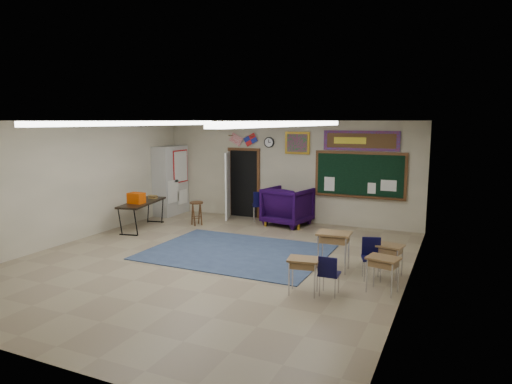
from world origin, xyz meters
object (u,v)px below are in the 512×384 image
at_px(wingback_armchair, 288,206).
at_px(folding_table, 142,214).
at_px(student_desk_front_right, 388,259).
at_px(wooden_stool, 197,213).
at_px(student_desk_front_left, 334,249).

height_order(wingback_armchair, folding_table, wingback_armchair).
bearing_deg(wingback_armchair, student_desk_front_right, 145.54).
relative_size(wingback_armchair, student_desk_front_right, 1.91).
distance_m(folding_table, wooden_stool, 1.53).
distance_m(student_desk_front_left, folding_table, 5.96).
bearing_deg(folding_table, student_desk_front_left, -24.22).
bearing_deg(student_desk_front_right, wingback_armchair, 145.65).
bearing_deg(student_desk_front_right, student_desk_front_left, -164.28).
relative_size(student_desk_front_left, wooden_stool, 1.16).
distance_m(wingback_armchair, wooden_stool, 2.65).
height_order(wingback_armchair, wooden_stool, wingback_armchair).
relative_size(wingback_armchair, wooden_stool, 1.78).
bearing_deg(wingback_armchair, student_desk_front_left, 134.19).
relative_size(folding_table, wooden_stool, 2.84).
height_order(wingback_armchair, student_desk_front_right, wingback_armchair).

